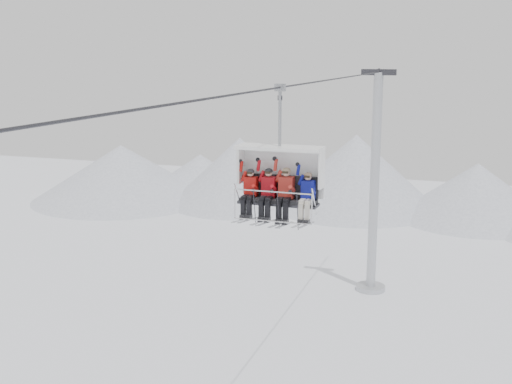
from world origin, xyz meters
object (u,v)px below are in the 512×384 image
(chairlift_carrier, at_px, (281,174))
(skier_center_left, at_px, (268,191))
(skier_center_right, at_px, (285,192))
(lift_tower_right, at_px, (374,199))
(skier_far_right, at_px, (307,195))
(skier_far_left, at_px, (250,191))

(chairlift_carrier, xyz_separation_m, skier_center_left, (-0.31, -0.31, -0.50))
(skier_center_left, bearing_deg, skier_center_right, 0.55)
(chairlift_carrier, xyz_separation_m, skier_center_right, (0.24, -0.30, -0.48))
(lift_tower_right, bearing_deg, skier_far_right, -87.40)
(lift_tower_right, xyz_separation_m, chairlift_carrier, (0.00, -19.69, 4.94))
(chairlift_carrier, distance_m, skier_center_left, 0.66)
(lift_tower_right, relative_size, skier_far_right, 7.99)
(lift_tower_right, distance_m, skier_center_left, 20.49)
(skier_far_left, relative_size, skier_center_right, 0.98)
(chairlift_carrier, relative_size, skier_far_left, 2.36)
(skier_far_left, xyz_separation_m, skier_far_right, (1.79, -0.00, -0.00))
(lift_tower_right, height_order, skier_far_left, lift_tower_right)
(skier_center_left, bearing_deg, skier_far_left, -179.35)
(lift_tower_right, distance_m, skier_center_right, 20.49)
(skier_center_left, height_order, skier_center_right, skier_center_right)
(skier_far_left, relative_size, skier_far_right, 1.00)
(skier_far_right, bearing_deg, skier_center_left, 179.65)
(skier_center_right, bearing_deg, skier_far_left, -179.40)
(lift_tower_right, distance_m, skier_far_left, 20.51)
(lift_tower_right, bearing_deg, chairlift_carrier, -90.00)
(skier_center_left, relative_size, skier_center_right, 0.98)
(chairlift_carrier, xyz_separation_m, skier_far_right, (0.91, -0.32, -0.53))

